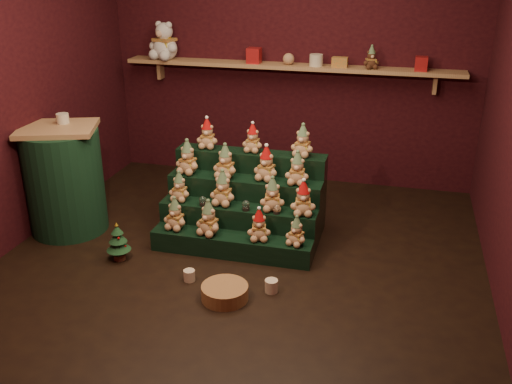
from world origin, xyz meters
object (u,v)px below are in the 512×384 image
(wicker_basket, at_px, (225,292))
(snow_globe_c, at_px, (277,209))
(mini_christmas_tree, at_px, (118,241))
(mug_left, at_px, (189,275))
(side_table, at_px, (64,180))
(snow_globe_a, at_px, (203,201))
(brown_bear, at_px, (371,57))
(riser_tier_front, at_px, (231,245))
(snow_globe_b, at_px, (246,205))
(mug_right, at_px, (271,286))
(white_bear, at_px, (164,36))

(wicker_basket, bearing_deg, snow_globe_c, 75.87)
(mini_christmas_tree, distance_m, mug_left, 0.73)
(side_table, distance_m, wicker_basket, 1.97)
(snow_globe_a, xyz_separation_m, brown_bear, (1.26, 1.63, 1.03))
(riser_tier_front, xyz_separation_m, side_table, (-1.61, 0.10, 0.40))
(snow_globe_b, distance_m, mini_christmas_tree, 1.12)
(side_table, relative_size, mug_left, 11.02)
(mug_left, distance_m, mug_right, 0.67)
(mug_left, bearing_deg, snow_globe_a, 99.06)
(snow_globe_a, height_order, snow_globe_c, snow_globe_a)
(side_table, relative_size, white_bear, 1.96)
(white_bear, bearing_deg, snow_globe_c, -27.82)
(side_table, bearing_deg, riser_tier_front, -23.19)
(side_table, distance_m, mini_christmas_tree, 0.89)
(white_bear, bearing_deg, riser_tier_front, -37.39)
(snow_globe_a, distance_m, snow_globe_b, 0.39)
(riser_tier_front, xyz_separation_m, mug_right, (0.47, -0.48, -0.04))
(riser_tier_front, distance_m, mug_right, 0.67)
(mini_christmas_tree, height_order, wicker_basket, mini_christmas_tree)
(riser_tier_front, height_order, snow_globe_a, snow_globe_a)
(riser_tier_front, height_order, white_bear, white_bear)
(snow_globe_c, xyz_separation_m, wicker_basket, (-0.21, -0.83, -0.35))
(riser_tier_front, bearing_deg, brown_bear, 61.89)
(snow_globe_b, relative_size, side_table, 0.09)
(riser_tier_front, xyz_separation_m, brown_bear, (0.96, 1.79, 1.34))
(snow_globe_c, height_order, brown_bear, brown_bear)
(riser_tier_front, distance_m, side_table, 1.67)
(mini_christmas_tree, distance_m, mug_right, 1.38)
(snow_globe_b, relative_size, mug_right, 0.90)
(side_table, bearing_deg, wicker_basket, -43.07)
(snow_globe_c, bearing_deg, side_table, -178.34)
(snow_globe_b, height_order, mug_left, snow_globe_b)
(side_table, bearing_deg, snow_globe_a, -17.05)
(snow_globe_c, xyz_separation_m, mug_left, (-0.56, -0.65, -0.36))
(mug_left, xyz_separation_m, brown_bear, (1.16, 2.28, 1.39))
(snow_globe_c, distance_m, mug_right, 0.74)
(mug_right, bearing_deg, snow_globe_b, 120.45)
(snow_globe_b, xyz_separation_m, mug_right, (0.38, -0.64, -0.36))
(side_table, bearing_deg, mug_right, -35.26)
(snow_globe_c, bearing_deg, wicker_basket, -104.13)
(white_bear, bearing_deg, mug_left, -47.59)
(snow_globe_c, bearing_deg, brown_bear, 69.85)
(brown_bear, bearing_deg, riser_tier_front, -139.74)
(riser_tier_front, bearing_deg, snow_globe_c, 24.06)
(riser_tier_front, height_order, brown_bear, brown_bear)
(snow_globe_c, bearing_deg, mug_left, -130.78)
(snow_globe_b, bearing_deg, brown_bear, 61.97)
(snow_globe_a, bearing_deg, riser_tier_front, -27.80)
(snow_globe_c, distance_m, side_table, 1.98)
(riser_tier_front, xyz_separation_m, snow_globe_a, (-0.30, 0.16, 0.31))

